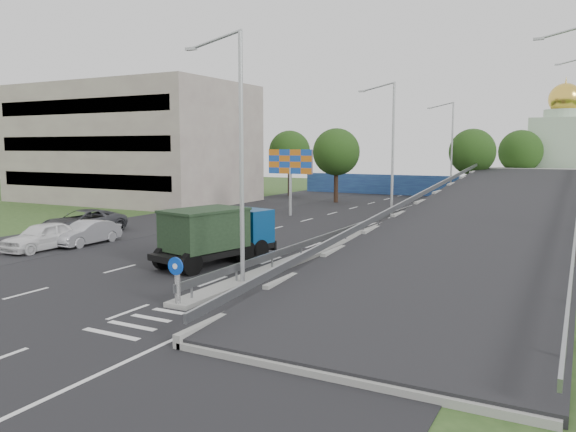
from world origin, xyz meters
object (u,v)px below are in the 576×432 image
Objects in this scene: lamp_post_mid at (390,145)px; parked_car_a at (43,236)px; lamp_post_near at (237,144)px; lamp_post_far at (450,146)px; billboard at (290,165)px; dump_truck at (217,233)px; church at (562,150)px; parked_car_c at (83,222)px; parked_car_b at (87,233)px; sign_bollard at (177,280)px.

parked_car_a is at bearing -127.40° from lamp_post_mid.
lamp_post_far is (0.00, 40.00, 0.00)m from lamp_post_near.
billboard is (-9.11, 22.00, -1.62)m from lamp_post_near.
lamp_post_far is 41.09m from parked_car_a.
parked_car_a is at bearing -159.67° from dump_truck.
lamp_post_mid reaches higher than parked_car_a.
dump_truck is 10.86m from parked_car_a.
lamp_post_mid is 1.00× the size of lamp_post_far.
parked_car_c is at bearing -119.51° from church.
lamp_post_far reaches higher than parked_car_a.
dump_truck is at bearing -100.92° from lamp_post_mid.
parked_car_b is at bearing -172.87° from dump_truck.
lamp_post_near is 2.35× the size of parked_car_b.
parked_car_b is (-13.21, -15.90, -5.10)m from lamp_post_mid.
lamp_post_far reaches higher than dump_truck.
church is at bearing 54.76° from lamp_post_far.
sign_bollard is 6.12m from lamp_post_near.
billboard reaches higher than dump_truck.
lamp_post_mid is 0.73× the size of church.
lamp_post_near is 54.90m from church.
lamp_post_near is 23.87m from billboard.
church is 3.21× the size of parked_car_b.
billboard is 18.69m from parked_car_b.
dump_truck is 1.55× the size of parked_car_b.
lamp_post_far is at bearing 63.16° from billboard.
sign_bollard is 27.53m from billboard.
church is at bearing 59.30° from billboard.
lamp_post_near is at bearing -19.25° from parked_car_b.
billboard is at bearing 75.11° from parked_car_b.
church reaches higher than billboard.
billboard reaches higher than parked_car_c.
sign_bollard is at bearing -91.64° from lamp_post_near.
lamp_post_near is 14.97m from parked_car_a.
lamp_post_far is 37.34m from parked_car_c.
billboard is at bearing 76.10° from parked_car_a.
church is at bearing 63.17° from parked_car_b.
dump_truck is at bearing 136.15° from lamp_post_near.
parked_car_c is (-2.72, 5.30, 0.01)m from parked_car_a.
lamp_post_near is 2.21× the size of parked_car_a.
sign_bollard is at bearing -70.79° from billboard.
dump_truck is at bearing -104.49° from church.
sign_bollard is at bearing -99.81° from church.
church is (10.00, 57.83, 4.28)m from sign_bollard.
lamp_post_near is 1.00× the size of lamp_post_mid.
dump_truck is 14.03m from parked_car_c.
lamp_post_mid is at bearing -12.38° from billboard.
parked_car_a is 1.06× the size of parked_car_b.
church is at bearing 80.19° from sign_bollard.
lamp_post_far is at bearing 97.69° from dump_truck.
lamp_post_mid is at bearing 91.82° from dump_truck.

